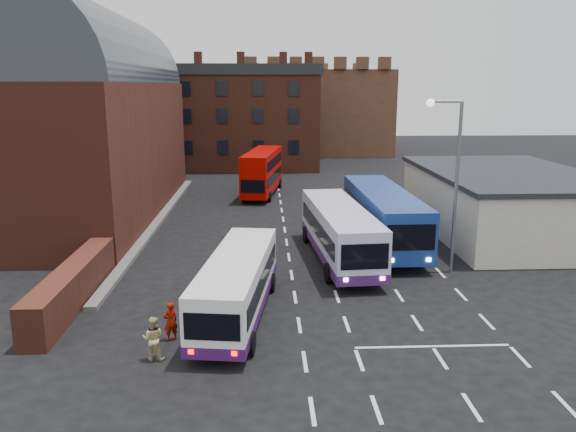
{
  "coord_description": "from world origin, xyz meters",
  "views": [
    {
      "loc": [
        -1.43,
        -22.64,
        9.79
      ],
      "look_at": [
        0.0,
        10.0,
        2.2
      ],
      "focal_mm": 35.0,
      "sensor_mm": 36.0,
      "label": 1
    }
  ],
  "objects_px": {
    "pedestrian_beige": "(153,338)",
    "bus_red_double": "(262,172)",
    "bus_blue": "(383,213)",
    "bus_white_inbound": "(339,229)",
    "street_lamp": "(451,170)",
    "pedestrian_red": "(171,321)",
    "bus_white_outbound": "(237,281)"
  },
  "relations": [
    {
      "from": "pedestrian_beige",
      "to": "street_lamp",
      "type": "bearing_deg",
      "value": -140.5
    },
    {
      "from": "bus_white_inbound",
      "to": "bus_blue",
      "type": "relative_size",
      "value": 0.92
    },
    {
      "from": "bus_white_outbound",
      "to": "pedestrian_red",
      "type": "relative_size",
      "value": 6.41
    },
    {
      "from": "pedestrian_beige",
      "to": "bus_red_double",
      "type": "bearing_deg",
      "value": -91.71
    },
    {
      "from": "pedestrian_beige",
      "to": "bus_white_outbound",
      "type": "bearing_deg",
      "value": -121.58
    },
    {
      "from": "bus_red_double",
      "to": "street_lamp",
      "type": "distance_m",
      "value": 24.81
    },
    {
      "from": "bus_white_inbound",
      "to": "pedestrian_red",
      "type": "xyz_separation_m",
      "value": [
        -7.98,
        -10.05,
        -1.06
      ]
    },
    {
      "from": "bus_white_outbound",
      "to": "bus_white_inbound",
      "type": "xyz_separation_m",
      "value": [
        5.46,
        7.8,
        0.25
      ]
    },
    {
      "from": "street_lamp",
      "to": "pedestrian_red",
      "type": "distance_m",
      "value": 16.21
    },
    {
      "from": "bus_blue",
      "to": "pedestrian_red",
      "type": "bearing_deg",
      "value": 48.71
    },
    {
      "from": "bus_blue",
      "to": "bus_white_inbound",
      "type": "bearing_deg",
      "value": 43.93
    },
    {
      "from": "bus_white_inbound",
      "to": "pedestrian_red",
      "type": "bearing_deg",
      "value": 47.25
    },
    {
      "from": "bus_white_inbound",
      "to": "pedestrian_red",
      "type": "relative_size",
      "value": 7.37
    },
    {
      "from": "pedestrian_red",
      "to": "street_lamp",
      "type": "bearing_deg",
      "value": 176.85
    },
    {
      "from": "bus_red_double",
      "to": "pedestrian_beige",
      "type": "distance_m",
      "value": 32.14
    },
    {
      "from": "bus_white_outbound",
      "to": "bus_red_double",
      "type": "height_order",
      "value": "bus_red_double"
    },
    {
      "from": "bus_white_inbound",
      "to": "bus_red_double",
      "type": "relative_size",
      "value": 1.13
    },
    {
      "from": "bus_red_double",
      "to": "pedestrian_beige",
      "type": "xyz_separation_m",
      "value": [
        -3.95,
        -31.87,
        -1.31
      ]
    },
    {
      "from": "bus_blue",
      "to": "street_lamp",
      "type": "bearing_deg",
      "value": 111.5
    },
    {
      "from": "bus_white_outbound",
      "to": "bus_blue",
      "type": "xyz_separation_m",
      "value": [
        8.61,
        10.96,
        0.44
      ]
    },
    {
      "from": "bus_blue",
      "to": "bus_red_double",
      "type": "xyz_separation_m",
      "value": [
        -7.55,
        17.06,
        0.1
      ]
    },
    {
      "from": "bus_red_double",
      "to": "pedestrian_beige",
      "type": "height_order",
      "value": "bus_red_double"
    },
    {
      "from": "street_lamp",
      "to": "bus_blue",
      "type": "bearing_deg",
      "value": 112.67
    },
    {
      "from": "street_lamp",
      "to": "bus_white_outbound",
      "type": "bearing_deg",
      "value": -153.22
    },
    {
      "from": "bus_red_double",
      "to": "bus_white_inbound",
      "type": "bearing_deg",
      "value": 111.44
    },
    {
      "from": "bus_blue",
      "to": "street_lamp",
      "type": "height_order",
      "value": "street_lamp"
    },
    {
      "from": "bus_red_double",
      "to": "pedestrian_red",
      "type": "xyz_separation_m",
      "value": [
        -3.58,
        -30.28,
        -1.35
      ]
    },
    {
      "from": "street_lamp",
      "to": "pedestrian_red",
      "type": "relative_size",
      "value": 5.81
    },
    {
      "from": "bus_red_double",
      "to": "bus_blue",
      "type": "bearing_deg",
      "value": 123.06
    },
    {
      "from": "street_lamp",
      "to": "bus_red_double",
      "type": "bearing_deg",
      "value": 113.6
    },
    {
      "from": "bus_white_outbound",
      "to": "pedestrian_red",
      "type": "distance_m",
      "value": 3.48
    },
    {
      "from": "bus_white_outbound",
      "to": "pedestrian_beige",
      "type": "distance_m",
      "value": 4.88
    }
  ]
}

